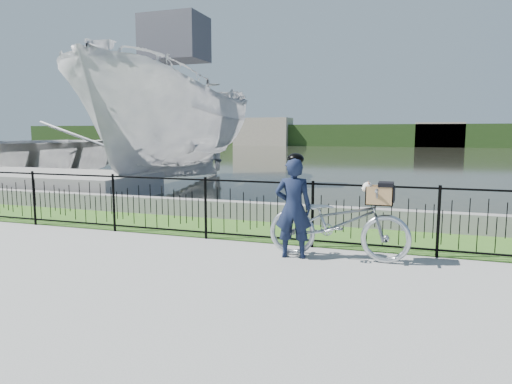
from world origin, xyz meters
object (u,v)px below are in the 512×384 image
(boat_far, at_px, (18,148))
(dock, at_px, (6,182))
(cyclist, at_px, (293,206))
(boat_near, at_px, (176,125))
(bicycle_rig, at_px, (339,222))

(boat_far, bearing_deg, dock, -47.43)
(cyclist, relative_size, boat_near, 0.14)
(boat_far, bearing_deg, bicycle_rig, -30.18)
(bicycle_rig, height_order, boat_far, boat_far)
(dock, bearing_deg, boat_near, 41.46)
(bicycle_rig, relative_size, boat_far, 0.17)
(cyclist, xyz_separation_m, boat_near, (-6.57, 8.39, 1.43))
(cyclist, distance_m, boat_near, 10.75)
(dock, height_order, boat_near, boat_near)
(cyclist, bearing_deg, bicycle_rig, 12.36)
(dock, relative_size, boat_far, 0.79)
(boat_near, distance_m, boat_far, 8.81)
(dock, height_order, cyclist, cyclist)
(dock, xyz_separation_m, cyclist, (10.84, -4.61, 0.47))
(bicycle_rig, xyz_separation_m, boat_near, (-7.26, 8.24, 1.66))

